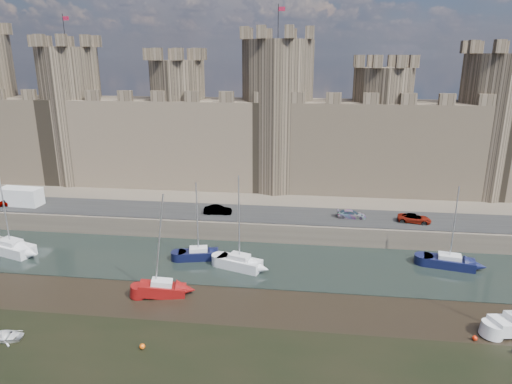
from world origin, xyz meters
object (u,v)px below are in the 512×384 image
at_px(car_3, 414,218).
at_px(car_0, 12,202).
at_px(van, 21,197).
at_px(car_1, 218,210).
at_px(sailboat_0, 11,247).
at_px(sailboat_1, 199,254).
at_px(sailboat_2, 239,262).
at_px(sailboat_4, 162,288).
at_px(car_2, 351,214).
at_px(sailboat_3, 449,261).

bearing_deg(car_3, car_0, 99.45).
xyz_separation_m(car_0, van, (1.21, 0.34, 0.66)).
relative_size(car_1, car_3, 0.90).
bearing_deg(van, sailboat_0, -60.09).
xyz_separation_m(car_3, van, (-54.63, 0.22, 0.72)).
distance_m(car_0, sailboat_1, 30.97).
bearing_deg(sailboat_2, sailboat_1, 178.62).
bearing_deg(sailboat_1, sailboat_0, 170.54).
xyz_separation_m(car_3, sailboat_0, (-49.34, -10.43, -2.21)).
bearing_deg(van, car_3, 3.27).
xyz_separation_m(sailboat_1, sailboat_4, (-1.56, -8.71, 0.02)).
bearing_deg(car_2, car_0, 93.24).
bearing_deg(car_1, car_3, -93.59).
height_order(car_3, sailboat_1, sailboat_1).
distance_m(sailboat_3, sailboat_4, 32.10).
bearing_deg(car_2, sailboat_1, 120.35).
relative_size(car_3, sailboat_3, 0.44).
relative_size(van, sailboat_0, 0.52).
bearing_deg(sailboat_0, sailboat_4, -1.52).
bearing_deg(sailboat_1, sailboat_2, -32.72).
bearing_deg(car_2, sailboat_0, 107.32).
bearing_deg(sailboat_4, van, 134.27).
xyz_separation_m(sailboat_0, sailboat_4, (21.48, -7.37, -0.09)).
relative_size(car_1, sailboat_2, 0.35).
relative_size(car_3, sailboat_4, 0.39).
height_order(car_1, van, van).
distance_m(car_1, car_2, 17.89).
relative_size(car_0, sailboat_0, 0.33).
distance_m(car_1, van, 28.81).
xyz_separation_m(car_3, sailboat_3, (2.57, -7.58, -2.33)).
relative_size(car_0, car_1, 0.99).
bearing_deg(car_0, car_1, -108.96).
height_order(car_3, sailboat_3, sailboat_3).
relative_size(car_1, car_2, 1.00).
height_order(van, sailboat_1, sailboat_1).
height_order(sailboat_2, sailboat_4, sailboat_2).
distance_m(sailboat_0, sailboat_4, 22.71).
bearing_deg(sailboat_0, car_2, 32.47).
xyz_separation_m(sailboat_0, sailboat_3, (51.90, 2.85, -0.12)).
xyz_separation_m(car_0, car_1, (30.02, 0.10, -0.02)).
relative_size(sailboat_2, sailboat_4, 1.01).
distance_m(car_2, sailboat_2, 17.72).
height_order(car_2, sailboat_2, sailboat_2).
bearing_deg(sailboat_4, car_1, 71.70).
bearing_deg(sailboat_1, car_1, 74.21).
xyz_separation_m(van, sailboat_4, (26.77, -18.03, -3.02)).
height_order(car_1, sailboat_4, sailboat_4).
relative_size(car_2, sailboat_2, 0.35).
relative_size(car_0, sailboat_1, 0.40).
bearing_deg(car_0, sailboat_1, -126.06).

